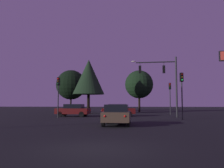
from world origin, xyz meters
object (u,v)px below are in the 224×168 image
(traffic_signal_mast_arm, at_px, (164,76))
(car_nearside_lane, at_px, (117,114))
(traffic_light_median, at_px, (58,89))
(tree_left_far, at_px, (89,77))
(car_crossing_left, at_px, (118,110))
(tree_center_horizon, at_px, (139,84))
(traffic_light_corner_left, at_px, (170,92))
(car_crossing_right, at_px, (73,110))
(traffic_light_corner_right, at_px, (182,86))
(tree_behind_sign, at_px, (71,85))

(traffic_signal_mast_arm, bearing_deg, car_nearside_lane, -114.79)
(traffic_light_median, height_order, tree_left_far, tree_left_far)
(traffic_signal_mast_arm, distance_m, tree_left_far, 14.15)
(car_crossing_left, relative_size, tree_center_horizon, 0.54)
(car_nearside_lane, xyz_separation_m, car_crossing_left, (-0.64, 12.21, -0.00))
(tree_center_horizon, bearing_deg, traffic_signal_mast_arm, -82.18)
(traffic_light_corner_left, relative_size, car_crossing_right, 1.05)
(traffic_signal_mast_arm, distance_m, car_crossing_left, 6.99)
(car_nearside_lane, height_order, car_crossing_left, same)
(traffic_light_corner_right, height_order, tree_left_far, tree_left_far)
(tree_behind_sign, height_order, tree_left_far, tree_left_far)
(traffic_light_corner_left, relative_size, traffic_light_median, 1.00)
(traffic_signal_mast_arm, distance_m, car_crossing_right, 11.67)
(traffic_light_corner_right, xyz_separation_m, car_crossing_left, (-6.71, 5.71, -2.49))
(car_nearside_lane, distance_m, tree_behind_sign, 31.46)
(traffic_light_median, bearing_deg, tree_left_far, 84.60)
(car_nearside_lane, xyz_separation_m, tree_center_horizon, (2.45, 27.93, 4.46))
(traffic_light_corner_left, height_order, traffic_light_median, traffic_light_corner_left)
(traffic_light_median, distance_m, tree_behind_sign, 21.82)
(car_crossing_left, bearing_deg, tree_left_far, 124.71)
(traffic_signal_mast_arm, bearing_deg, tree_behind_sign, 130.78)
(car_nearside_lane, bearing_deg, car_crossing_right, 118.92)
(tree_left_far, bearing_deg, traffic_light_corner_left, -15.74)
(traffic_light_corner_left, xyz_separation_m, car_nearside_lane, (-6.43, -16.26, -2.38))
(car_crossing_left, distance_m, tree_center_horizon, 16.63)
(tree_left_far, bearing_deg, car_nearside_lane, -73.52)
(car_nearside_lane, relative_size, car_crossing_left, 0.95)
(traffic_signal_mast_arm, xyz_separation_m, tree_left_far, (-10.68, 9.22, 1.08))
(traffic_light_corner_left, distance_m, car_nearside_lane, 17.65)
(traffic_light_corner_right, distance_m, car_crossing_right, 13.24)
(car_nearside_lane, bearing_deg, tree_behind_sign, 111.02)
(traffic_light_median, distance_m, car_nearside_lane, 10.69)
(car_crossing_left, height_order, car_crossing_right, same)
(tree_left_far, bearing_deg, tree_behind_sign, 119.72)
(traffic_light_median, relative_size, tree_left_far, 0.52)
(tree_behind_sign, bearing_deg, tree_center_horizon, -4.73)
(traffic_light_corner_right, distance_m, traffic_light_median, 13.10)
(traffic_light_corner_left, relative_size, car_crossing_left, 1.05)
(tree_left_far, bearing_deg, tree_center_horizon, 44.74)
(traffic_signal_mast_arm, xyz_separation_m, traffic_light_corner_left, (1.59, 5.76, -1.60))
(traffic_light_corner_left, height_order, tree_center_horizon, tree_center_horizon)
(tree_center_horizon, bearing_deg, car_nearside_lane, -95.02)
(traffic_light_corner_left, xyz_separation_m, tree_behind_sign, (-17.60, 12.80, 2.17))
(tree_left_far, distance_m, tree_center_horizon, 11.68)
(traffic_signal_mast_arm, relative_size, tree_behind_sign, 0.85)
(traffic_signal_mast_arm, distance_m, tree_center_horizon, 17.60)
(car_crossing_left, xyz_separation_m, tree_center_horizon, (3.09, 15.72, 4.46))
(traffic_light_corner_left, xyz_separation_m, tree_center_horizon, (-3.98, 11.67, 2.08))
(traffic_light_corner_left, distance_m, traffic_light_corner_right, 9.77)
(traffic_light_median, height_order, tree_center_horizon, tree_center_horizon)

